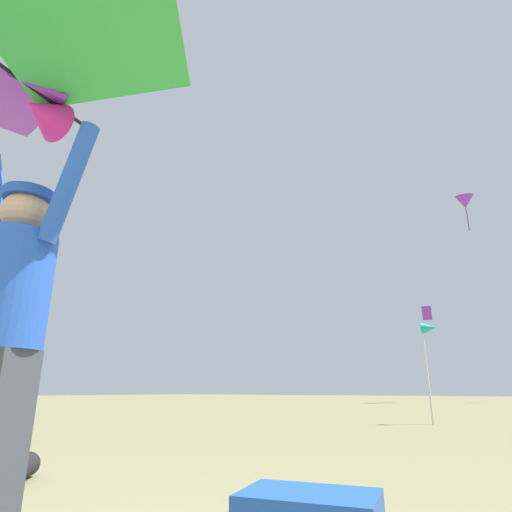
# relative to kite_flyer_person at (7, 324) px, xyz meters

# --- Properties ---
(kite_flyer_person) EXTENTS (0.81, 0.41, 1.92)m
(kite_flyer_person) POSITION_rel_kite_flyer_person_xyz_m (0.00, 0.00, 0.00)
(kite_flyer_person) COLOR #424751
(kite_flyer_person) RESTS_ON ground
(held_stunt_kite) EXTENTS (1.91, 1.20, 0.42)m
(held_stunt_kite) POSITION_rel_kite_flyer_person_xyz_m (0.02, -0.08, 1.29)
(held_stunt_kite) COLOR black
(distant_kite_purple_high_left) EXTENTS (1.51, 1.58, 2.51)m
(distant_kite_purple_high_left) POSITION_rel_kite_flyer_person_xyz_m (-2.16, 27.30, 11.28)
(distant_kite_purple_high_left) COLOR purple
(distant_kite_purple_high_right) EXTENTS (0.70, 0.85, 0.94)m
(distant_kite_purple_high_right) POSITION_rel_kite_flyer_person_xyz_m (-4.86, 25.50, 4.15)
(distant_kite_purple_high_right) COLOR purple
(marker_flag) EXTENTS (0.30, 0.24, 2.02)m
(marker_flag) POSITION_rel_kite_flyer_person_xyz_m (-0.40, 8.55, 0.82)
(marker_flag) COLOR silver
(marker_flag) RESTS_ON ground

